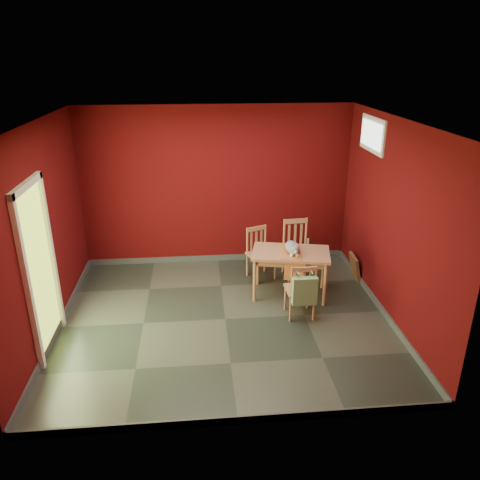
{
  "coord_description": "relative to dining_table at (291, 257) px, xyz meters",
  "views": [
    {
      "loc": [
        -0.33,
        -5.62,
        3.47
      ],
      "look_at": [
        0.25,
        0.45,
        1.0
      ],
      "focal_mm": 35.0,
      "sensor_mm": 36.0,
      "label": 1
    }
  ],
  "objects": [
    {
      "name": "window",
      "position": [
        1.2,
        0.37,
        1.73
      ],
      "size": [
        0.05,
        0.9,
        0.5
      ],
      "color": "white",
      "rests_on": "room_shell"
    },
    {
      "name": "room_shell",
      "position": [
        -1.03,
        -0.63,
        -0.57
      ],
      "size": [
        4.5,
        4.5,
        4.5
      ],
      "color": "#4A0709",
      "rests_on": "ground"
    },
    {
      "name": "chair_near",
      "position": [
        0.02,
        -0.64,
        -0.2
      ],
      "size": [
        0.4,
        0.4,
        0.82
      ],
      "color": "#AE7351",
      "rests_on": "ground"
    },
    {
      "name": "cat",
      "position": [
        0.01,
        -0.02,
        0.2
      ],
      "size": [
        0.42,
        0.5,
        0.22
      ],
      "primitive_type": null,
      "rotation": [
        0.0,
        0.0,
        -0.52
      ],
      "color": "slate",
      "rests_on": "table_runner"
    },
    {
      "name": "dining_table",
      "position": [
        0.0,
        0.0,
        0.0
      ],
      "size": [
        1.25,
        0.89,
        0.71
      ],
      "color": "#AE7351",
      "rests_on": "ground"
    },
    {
      "name": "chair_far_left",
      "position": [
        -0.37,
        0.65,
        -0.19
      ],
      "size": [
        0.51,
        0.51,
        0.84
      ],
      "color": "#AE7351",
      "rests_on": "ground"
    },
    {
      "name": "tote_bag",
      "position": [
        0.03,
        -0.85,
        -0.11
      ],
      "size": [
        0.33,
        0.19,
        0.46
      ],
      "color": "#709D68",
      "rests_on": "chair_near"
    },
    {
      "name": "doorway",
      "position": [
        -3.25,
        -1.03,
        0.5
      ],
      "size": [
        0.06,
        1.01,
        2.13
      ],
      "color": "#B7D838",
      "rests_on": "ground"
    },
    {
      "name": "ground",
      "position": [
        -1.03,
        -0.63,
        -0.62
      ],
      "size": [
        4.5,
        4.5,
        0.0
      ],
      "primitive_type": "plane",
      "color": "#2D342D",
      "rests_on": "ground"
    },
    {
      "name": "picture_frame",
      "position": [
        1.16,
        0.44,
        -0.42
      ],
      "size": [
        0.15,
        0.41,
        0.41
      ],
      "color": "brown",
      "rests_on": "ground"
    },
    {
      "name": "chair_far_right",
      "position": [
        0.24,
        0.67,
        -0.14
      ],
      "size": [
        0.48,
        0.48,
        0.94
      ],
      "color": "#AE7351",
      "rests_on": "ground"
    },
    {
      "name": "outlet_plate",
      "position": [
        0.57,
        1.36,
        -0.32
      ],
      "size": [
        0.08,
        0.02,
        0.12
      ],
      "primitive_type": "cube",
      "color": "silver",
      "rests_on": "room_shell"
    },
    {
      "name": "table_runner",
      "position": [
        0.0,
        -0.11,
        0.04
      ],
      "size": [
        0.43,
        0.69,
        0.32
      ],
      "color": "#BD6230",
      "rests_on": "dining_table"
    }
  ]
}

